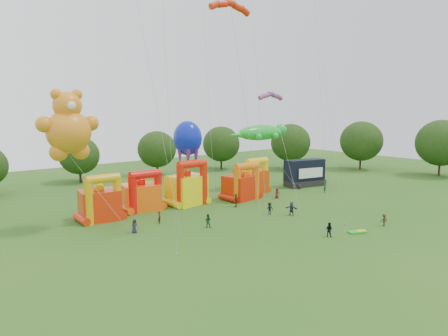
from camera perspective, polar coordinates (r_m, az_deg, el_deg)
ground at (r=42.74m, az=18.80°, el=-11.58°), size 160.00×160.00×0.00m
tree_ring at (r=40.43m, az=17.61°, el=-3.44°), size 121.69×123.77×12.07m
bouncy_castle_0 at (r=54.04m, az=-17.26°, el=-4.72°), size 5.37×4.55×6.17m
bouncy_castle_1 at (r=57.96m, az=-11.65°, el=-3.75°), size 5.84×5.07×5.89m
bouncy_castle_2 at (r=60.30m, az=-5.20°, el=-2.77°), size 5.85×4.98×6.90m
bouncy_castle_3 at (r=63.60m, az=2.57°, el=-2.45°), size 5.67×4.85×6.03m
bouncy_castle_4 at (r=68.90m, az=4.03°, el=-1.58°), size 5.31×4.42×6.12m
stage_trailer at (r=75.92m, az=11.46°, el=-0.73°), size 8.19×4.53×5.02m
teddy_bear_kite at (r=48.82m, az=-19.06°, el=0.37°), size 8.42×7.83×16.65m
gecko_kite at (r=71.75m, az=6.91°, el=2.27°), size 13.68×9.20×11.63m
octopus_kite at (r=61.15m, az=-4.65°, el=2.05°), size 4.40×6.14×12.61m
parafoil_kites at (r=51.82m, az=4.02°, el=4.53°), size 26.11×11.96×29.31m
diamond_kites at (r=48.59m, az=4.32°, el=11.13°), size 25.59×17.37×37.61m
folded_kite_bundle at (r=49.43m, az=18.52°, el=-8.66°), size 2.23×1.69×0.31m
spectator_0 at (r=47.98m, az=-12.67°, el=-8.09°), size 0.85×0.60×1.64m
spectator_1 at (r=51.11m, az=-9.22°, el=-6.99°), size 0.48×0.64×1.59m
spectator_2 at (r=49.00m, az=-2.34°, el=-7.52°), size 1.02×1.02×1.67m
spectator_3 at (r=55.10m, az=6.53°, el=-5.77°), size 1.23×1.07×1.66m
spectator_4 at (r=58.80m, az=1.71°, el=-4.65°), size 1.04×1.22×1.97m
spectator_5 at (r=55.03m, az=9.62°, el=-5.75°), size 1.25×1.78×1.85m
spectator_6 at (r=65.00m, az=7.59°, el=-3.59°), size 0.95×0.80×1.66m
spectator_7 at (r=71.04m, az=14.22°, el=-2.66°), size 0.82×0.74×1.88m
spectator_8 at (r=47.04m, az=14.77°, el=-8.49°), size 0.83×0.95×1.66m
spectator_9 at (r=53.28m, az=21.88°, el=-6.90°), size 1.14×0.92×1.53m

